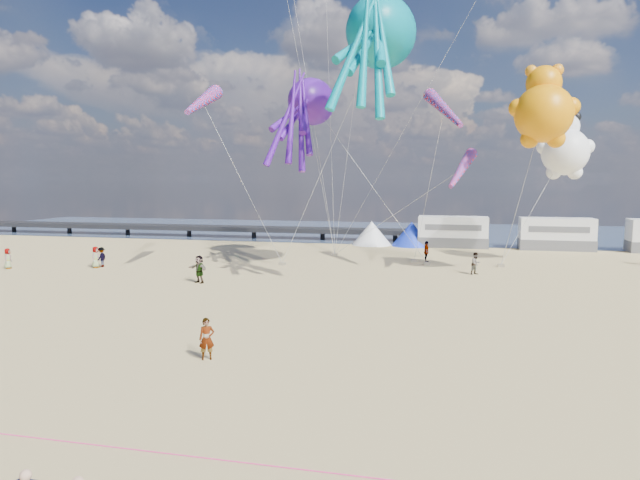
{
  "coord_description": "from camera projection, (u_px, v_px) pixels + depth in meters",
  "views": [
    {
      "loc": [
        5.91,
        -17.02,
        6.66
      ],
      "look_at": [
        0.55,
        6.0,
        4.12
      ],
      "focal_mm": 32.0,
      "sensor_mm": 36.0,
      "label": 1
    }
  ],
  "objects": [
    {
      "name": "ground",
      "position": [
        262.0,
        385.0,
        18.52
      ],
      "size": [
        120.0,
        120.0,
        0.0
      ],
      "primitive_type": "plane",
      "color": "tan",
      "rests_on": "ground"
    },
    {
      "name": "water",
      "position": [
        404.0,
        232.0,
        71.78
      ],
      "size": [
        120.0,
        120.0,
        0.0
      ],
      "primitive_type": "plane",
      "color": "#354765",
      "rests_on": "ground"
    },
    {
      "name": "pier",
      "position": [
        158.0,
        227.0,
        67.33
      ],
      "size": [
        60.0,
        3.0,
        0.5
      ],
      "primitive_type": "cube",
      "color": "black",
      "rests_on": "ground"
    },
    {
      "name": "motorhome_0",
      "position": [
        453.0,
        232.0,
        55.74
      ],
      "size": [
        6.6,
        2.5,
        3.0
      ],
      "primitive_type": "cube",
      "color": "silver",
      "rests_on": "ground"
    },
    {
      "name": "motorhome_1",
      "position": [
        556.0,
        234.0,
        53.6
      ],
      "size": [
        6.6,
        2.5,
        3.0
      ],
      "primitive_type": "cube",
      "color": "silver",
      "rests_on": "ground"
    },
    {
      "name": "tent_white",
      "position": [
        372.0,
        233.0,
        57.58
      ],
      "size": [
        4.0,
        4.0,
        2.4
      ],
      "primitive_type": "cone",
      "color": "white",
      "rests_on": "ground"
    },
    {
      "name": "tent_blue",
      "position": [
        412.0,
        234.0,
        56.68
      ],
      "size": [
        4.0,
        4.0,
        2.4
      ],
      "primitive_type": "cone",
      "color": "#1933CC",
      "rests_on": "ground"
    },
    {
      "name": "rope_line",
      "position": [
        194.0,
        457.0,
        13.68
      ],
      "size": [
        34.0,
        0.03,
        0.03
      ],
      "primitive_type": "cylinder",
      "rotation": [
        0.0,
        1.57,
        0.0
      ],
      "color": "#F2338C",
      "rests_on": "ground"
    },
    {
      "name": "standing_person",
      "position": [
        207.0,
        339.0,
        21.03
      ],
      "size": [
        0.67,
        0.57,
        1.56
      ],
      "primitive_type": "imported",
      "rotation": [
        0.0,
        0.0,
        0.43
      ],
      "color": "tan",
      "rests_on": "ground"
    },
    {
      "name": "beachgoer_0",
      "position": [
        96.0,
        257.0,
        42.74
      ],
      "size": [
        0.4,
        0.6,
        1.61
      ],
      "primitive_type": "imported",
      "rotation": [
        0.0,
        0.0,
        1.6
      ],
      "color": "#7F6659",
      "rests_on": "ground"
    },
    {
      "name": "beachgoer_2",
      "position": [
        102.0,
        257.0,
        43.11
      ],
      "size": [
        0.61,
        0.77,
        1.52
      ],
      "primitive_type": "imported",
      "rotation": [
        0.0,
        0.0,
        4.76
      ],
      "color": "#7F6659",
      "rests_on": "ground"
    },
    {
      "name": "beachgoer_3",
      "position": [
        426.0,
        252.0,
        45.43
      ],
      "size": [
        0.75,
        1.17,
        1.72
      ],
      "primitive_type": "imported",
      "rotation": [
        0.0,
        0.0,
        1.67
      ],
      "color": "#7F6659",
      "rests_on": "ground"
    },
    {
      "name": "beachgoer_4",
      "position": [
        199.0,
        269.0,
        36.53
      ],
      "size": [
        1.13,
        0.87,
        1.78
      ],
      "primitive_type": "imported",
      "rotation": [
        0.0,
        0.0,
        5.8
      ],
      "color": "#7F6659",
      "rests_on": "ground"
    },
    {
      "name": "beachgoer_6",
      "position": [
        8.0,
        259.0,
        42.3
      ],
      "size": [
        0.5,
        0.64,
        1.53
      ],
      "primitive_type": "imported",
      "rotation": [
        0.0,
        0.0,
        1.84
      ],
      "color": "#7F6659",
      "rests_on": "ground"
    },
    {
      "name": "beachgoer_7",
      "position": [
        476.0,
        264.0,
        39.74
      ],
      "size": [
        0.9,
        0.87,
        1.55
      ],
      "primitive_type": "imported",
      "rotation": [
        0.0,
        0.0,
        0.7
      ],
      "color": "#7F6659",
      "rests_on": "ground"
    },
    {
      "name": "sandbag_a",
      "position": [
        282.0,
        264.0,
        44.15
      ],
      "size": [
        0.5,
        0.35,
        0.22
      ],
      "primitive_type": "cube",
      "color": "gray",
      "rests_on": "ground"
    },
    {
      "name": "sandbag_b",
      "position": [
        427.0,
        264.0,
        44.14
      ],
      "size": [
        0.5,
        0.35,
        0.22
      ],
      "primitive_type": "cube",
      "color": "gray",
      "rests_on": "ground"
    },
    {
      "name": "sandbag_c",
      "position": [
        501.0,
        266.0,
        43.2
      ],
      "size": [
        0.5,
        0.35,
        0.22
      ],
      "primitive_type": "cube",
      "color": "gray",
      "rests_on": "ground"
    },
    {
      "name": "sandbag_d",
      "position": [
        414.0,
        261.0,
        45.7
      ],
      "size": [
        0.5,
        0.35,
        0.22
      ],
      "primitive_type": "cube",
      "color": "gray",
      "rests_on": "ground"
    },
    {
      "name": "sandbag_e",
      "position": [
        335.0,
        255.0,
        49.3
      ],
      "size": [
        0.5,
        0.35,
        0.22
      ],
      "primitive_type": "cube",
      "color": "gray",
      "rests_on": "ground"
    },
    {
      "name": "kite_octopus_teal",
      "position": [
        381.0,
        33.0,
        37.78
      ],
      "size": [
        5.21,
        10.11,
        11.1
      ],
      "primitive_type": null,
      "rotation": [
        0.0,
        0.0,
        -0.11
      ],
      "color": "#018191"
    },
    {
      "name": "kite_octopus_purple",
      "position": [
        312.0,
        102.0,
        45.4
      ],
      "size": [
        4.64,
        9.01,
        9.89
      ],
      "primitive_type": null,
      "rotation": [
        0.0,
        0.0,
        -0.11
      ],
      "color": "#491095"
    },
    {
      "name": "kite_panda",
      "position": [
        565.0,
        152.0,
        43.67
      ],
      "size": [
        4.81,
        4.59,
        6.11
      ],
      "primitive_type": null,
      "rotation": [
        0.0,
        0.0,
        0.13
      ],
      "color": "white"
    },
    {
      "name": "kite_teddy_orange",
      "position": [
        544.0,
        114.0,
        37.11
      ],
      "size": [
        5.58,
        5.4,
        6.47
      ],
      "primitive_type": null,
      "rotation": [
        0.0,
        0.0,
        0.28
      ],
      "color": "orange"
    },
    {
      "name": "windsock_left",
      "position": [
        202.0,
        102.0,
        39.6
      ],
      "size": [
        1.62,
        6.24,
        6.16
      ],
      "primitive_type": null,
      "rotation": [
        0.0,
        0.0,
        0.09
      ],
      "color": "red"
    },
    {
      "name": "windsock_mid",
      "position": [
        444.0,
        109.0,
        39.68
      ],
      "size": [
        3.42,
        6.46,
        6.58
      ],
      "primitive_type": null,
      "rotation": [
        0.0,
        0.0,
        0.39
      ],
      "color": "red"
    },
    {
      "name": "windsock_right",
      "position": [
        462.0,
        169.0,
        40.34
      ],
      "size": [
        2.48,
        5.12,
        5.1
      ],
      "primitive_type": null,
      "rotation": [
        0.0,
        0.0,
        -0.33
      ],
      "color": "red"
    }
  ]
}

